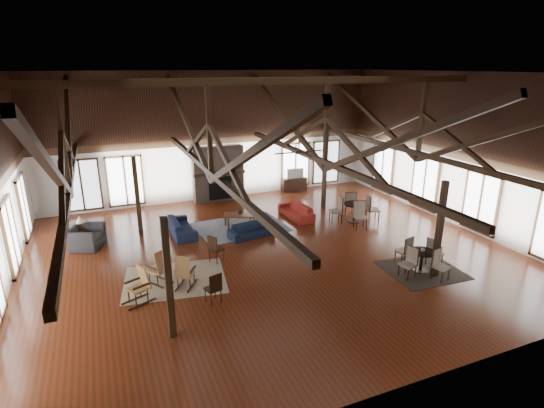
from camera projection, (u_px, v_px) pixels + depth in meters
name	position (u px, v px, depth m)	size (l,w,h in m)	color
floor	(271.00, 253.00, 14.76)	(16.00, 16.00, 0.00)	maroon
ceiling	(271.00, 73.00, 12.89)	(16.00, 14.00, 0.02)	black
wall_back	(215.00, 137.00, 19.97)	(16.00, 0.02, 6.00)	silver
wall_front	(418.00, 252.00, 7.68)	(16.00, 0.02, 6.00)	silver
wall_right	(458.00, 151.00, 16.73)	(0.02, 14.00, 6.00)	silver
roof_truss	(271.00, 137.00, 13.50)	(15.60, 14.07, 3.14)	black
post_grid	(271.00, 211.00, 14.28)	(8.16, 7.16, 3.05)	black
fireplace	(218.00, 174.00, 20.21)	(2.50, 0.69, 2.60)	#736458
ceiling_fan	(299.00, 151.00, 12.90)	(1.60, 1.60, 0.75)	black
sofa_navy_front	(251.00, 230.00, 16.08)	(1.75, 0.69, 0.51)	black
sofa_navy_left	(182.00, 227.00, 16.31)	(0.80, 2.04, 0.60)	#131B36
sofa_orange	(296.00, 211.00, 18.10)	(0.78, 1.98, 0.58)	maroon
coffee_table	(239.00, 216.00, 17.13)	(1.41, 1.05, 0.49)	brown
vase	(240.00, 211.00, 17.14)	(0.20, 0.20, 0.21)	#B2B2B2
armchair	(86.00, 237.00, 15.08)	(1.04, 1.19, 0.77)	#28282A
side_table_lamp	(82.00, 234.00, 15.34)	(0.42, 0.42, 1.08)	black
rocking_chair_a	(160.00, 268.00, 12.54)	(0.83, 0.94, 1.08)	#A4703E
rocking_chair_b	(184.00, 273.00, 12.30)	(0.78, 0.90, 1.03)	#A4703E
rocking_chair_c	(140.00, 285.00, 11.59)	(0.93, 0.74, 1.07)	#A4703E
side_chair_a	(214.00, 247.00, 13.87)	(0.56, 0.56, 0.96)	black
side_chair_b	(214.00, 286.00, 11.46)	(0.48, 0.48, 0.91)	black
cafe_table_near	(422.00, 257.00, 13.30)	(1.87, 1.87, 0.95)	black
cafe_table_far	(354.00, 209.00, 17.53)	(2.15, 2.15, 1.10)	black
cup_near	(423.00, 250.00, 13.19)	(0.12, 0.12, 0.10)	#B2B2B2
cup_far	(354.00, 203.00, 17.35)	(0.12, 0.12, 0.09)	#B2B2B2
tv_console	(294.00, 184.00, 22.05)	(1.31, 0.49, 0.65)	black
television	(295.00, 173.00, 21.89)	(0.89, 0.12, 0.51)	#B2B2B2
rug_tan	(175.00, 280.00, 12.90)	(3.00, 2.35, 0.01)	tan
rug_navy	(241.00, 227.00, 17.10)	(3.45, 2.59, 0.01)	#172141
rug_dark	(422.00, 270.00, 13.51)	(2.28, 2.07, 0.01)	black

